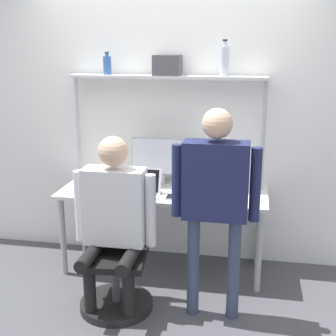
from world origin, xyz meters
TOP-DOWN VIEW (x-y plane):
  - ground_plane at (0.00, 0.00)m, footprint 12.00×12.00m
  - wall_back at (0.00, 0.70)m, footprint 8.00×0.06m
  - desk at (0.00, 0.35)m, footprint 1.80×0.65m
  - shelf_unit at (0.00, 0.55)m, footprint 1.71×0.22m
  - monitor at (-0.05, 0.52)m, footprint 0.55×0.17m
  - laptop at (-0.17, 0.22)m, footprint 0.35×0.22m
  - cell_phone at (0.09, 0.18)m, footprint 0.07×0.15m
  - office_chair at (-0.23, -0.33)m, footprint 0.56×0.56m
  - person_seated at (-0.23, -0.37)m, footprint 0.62×0.47m
  - person_standing at (0.51, -0.33)m, footprint 0.62×0.21m
  - bottle_clear at (0.48, 0.55)m, footprint 0.08×0.08m
  - bottle_blue at (-0.54, 0.55)m, footprint 0.07×0.07m
  - storage_box at (-0.00, 0.55)m, footprint 0.23×0.20m

SIDE VIEW (x-z plane):
  - ground_plane at x=0.00m, z-range 0.00..0.00m
  - office_chair at x=-0.23m, z-range -0.18..0.72m
  - desk at x=0.00m, z-range 0.29..1.03m
  - cell_phone at x=0.09m, z-range 0.74..0.75m
  - person_seated at x=-0.23m, z-range 0.12..1.47m
  - laptop at x=-0.17m, z-range 0.69..0.91m
  - monitor at x=-0.05m, z-range 0.77..1.20m
  - person_standing at x=0.51m, z-range 0.21..1.78m
  - wall_back at x=0.00m, z-range 0.00..2.70m
  - shelf_unit at x=0.00m, z-range 0.58..2.29m
  - bottle_blue at x=-0.54m, z-range 1.70..1.90m
  - storage_box at x=0.00m, z-range 1.72..1.89m
  - bottle_clear at x=0.48m, z-range 1.69..1.99m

